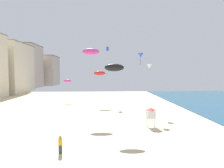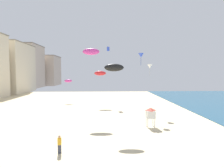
% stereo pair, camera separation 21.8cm
% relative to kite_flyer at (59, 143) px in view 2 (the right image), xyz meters
% --- Properties ---
extents(boardwalk_hotel_far, '(15.86, 16.99, 17.35)m').
position_rel_kite_flyer_xyz_m(boardwalk_hotel_far, '(-31.65, 51.42, 7.76)').
color(boardwalk_hotel_far, beige).
rests_on(boardwalk_hotel_far, ground).
extents(boardwalk_hotel_distant, '(10.66, 16.09, 19.73)m').
position_rel_kite_flyer_xyz_m(boardwalk_hotel_distant, '(-31.65, 71.50, 8.95)').
color(boardwalk_hotel_distant, '#C6B29E').
rests_on(boardwalk_hotel_distant, ground).
extents(boardwalk_hotel_furthest, '(18.33, 16.20, 16.15)m').
position_rel_kite_flyer_xyz_m(boardwalk_hotel_furthest, '(-31.65, 89.54, 7.16)').
color(boardwalk_hotel_furthest, '#C6B29E').
rests_on(boardwalk_hotel_furthest, ground).
extents(kite_flyer, '(0.34, 0.34, 1.64)m').
position_rel_kite_flyer_xyz_m(kite_flyer, '(0.00, 0.00, 0.00)').
color(kite_flyer, '#383D4C').
rests_on(kite_flyer, ground).
extents(lifeguard_stand, '(1.10, 1.10, 2.55)m').
position_rel_kite_flyer_xyz_m(lifeguard_stand, '(9.96, 7.73, 0.92)').
color(lifeguard_stand, white).
rests_on(lifeguard_stand, ground).
extents(kite_red_parafoil, '(2.52, 0.70, 0.98)m').
position_rel_kite_flyer_xyz_m(kite_red_parafoil, '(2.88, 24.46, 6.06)').
color(kite_red_parafoil, red).
extents(kite_magenta_parafoil, '(2.65, 0.74, 1.03)m').
position_rel_kite_flyer_xyz_m(kite_magenta_parafoil, '(1.80, 13.52, 9.52)').
color(kite_magenta_parafoil, '#DB3D9E').
extents(kite_blue_box, '(0.58, 0.58, 0.92)m').
position_rel_kite_flyer_xyz_m(kite_blue_box, '(4.67, 27.22, 11.65)').
color(kite_blue_box, blue).
extents(kite_blue_delta, '(0.88, 0.88, 2.01)m').
position_rel_kite_flyer_xyz_m(kite_blue_delta, '(9.95, 14.82, 9.08)').
color(kite_blue_delta, blue).
extents(kite_magenta_parafoil_2, '(1.83, 0.51, 0.71)m').
position_rel_kite_flyer_xyz_m(kite_magenta_parafoil_2, '(-5.02, 29.41, 4.19)').
color(kite_magenta_parafoil_2, '#DB3D9E').
extents(kite_white_delta, '(0.90, 0.90, 2.04)m').
position_rel_kite_flyer_xyz_m(kite_white_delta, '(11.83, 16.40, 7.29)').
color(kite_white_delta, white).
extents(kite_black_parafoil, '(2.38, 0.66, 0.93)m').
position_rel_kite_flyer_xyz_m(kite_black_parafoil, '(5.12, 6.50, 6.85)').
color(kite_black_parafoil, black).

